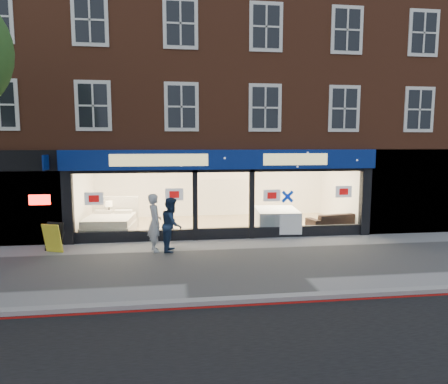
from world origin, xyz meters
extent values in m
plane|color=gray|center=(0.00, 0.00, 0.00)|extent=(120.00, 120.00, 0.00)
cube|color=#8C0A07|center=(0.00, -3.10, 0.01)|extent=(60.00, 0.10, 0.01)
cube|color=gray|center=(0.00, -2.90, 0.06)|extent=(60.00, 0.25, 0.12)
cube|color=tan|center=(0.00, 5.25, 0.05)|extent=(11.00, 4.50, 0.10)
cube|color=brown|center=(0.00, 7.00, 6.65)|extent=(19.00, 8.00, 6.70)
cube|color=navy|center=(0.00, 2.88, 2.95)|extent=(11.40, 0.28, 0.70)
cube|color=black|center=(0.00, 3.08, 0.20)|extent=(11.00, 0.18, 0.40)
cube|color=black|center=(-5.50, 3.05, 1.30)|extent=(0.35, 0.30, 2.60)
cube|color=black|center=(5.50, 3.05, 1.30)|extent=(0.35, 0.30, 2.60)
cube|color=white|center=(-3.25, 3.00, 1.45)|extent=(4.20, 0.02, 2.10)
cube|color=white|center=(3.25, 3.00, 1.45)|extent=(4.20, 0.02, 2.10)
cube|color=white|center=(0.00, 3.25, 1.15)|extent=(1.80, 0.02, 2.10)
cube|color=silver|center=(0.00, 7.50, 1.30)|extent=(11.00, 0.20, 2.60)
cube|color=#FFEAC6|center=(0.00, 5.25, 2.60)|extent=(11.00, 4.50, 0.12)
cube|color=black|center=(-7.60, 3.30, 1.65)|extent=(3.80, 0.60, 3.30)
cube|color=#FF140C|center=(-6.40, 2.95, 1.60)|extent=(0.70, 0.04, 0.35)
cube|color=black|center=(7.50, 3.20, 1.65)|extent=(4.00, 0.40, 3.30)
cube|color=beige|center=(-4.28, 4.20, 0.28)|extent=(1.94, 2.23, 0.37)
cube|color=beige|center=(-4.28, 4.20, 0.60)|extent=(1.86, 2.14, 0.26)
cube|color=beige|center=(-4.19, 5.31, 0.73)|extent=(1.88, 0.26, 1.26)
cube|color=beige|center=(-4.61, 4.98, 0.79)|extent=(0.70, 0.39, 0.13)
cube|color=beige|center=(-3.83, 4.92, 0.79)|extent=(0.70, 0.39, 0.13)
cube|color=brown|center=(-4.40, 4.99, 0.38)|extent=(0.54, 0.54, 0.55)
cube|color=white|center=(2.27, 4.00, 0.23)|extent=(1.80, 2.19, 0.27)
cube|color=white|center=(2.27, 4.00, 0.50)|extent=(1.80, 2.19, 0.27)
cube|color=white|center=(2.27, 4.00, 0.77)|extent=(1.80, 2.19, 0.27)
imported|color=black|center=(4.60, 3.90, 0.41)|extent=(2.22, 1.21, 0.61)
cube|color=yellow|center=(-5.73, 1.97, 0.49)|extent=(0.74, 0.62, 0.97)
imported|color=#B7BBC0|center=(-2.46, 1.70, 0.95)|extent=(0.62, 0.79, 1.91)
imported|color=#1B2D4C|center=(-1.91, 1.62, 0.89)|extent=(0.78, 0.94, 1.78)
camera|label=1|loc=(-1.90, -11.33, 3.54)|focal=32.00mm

